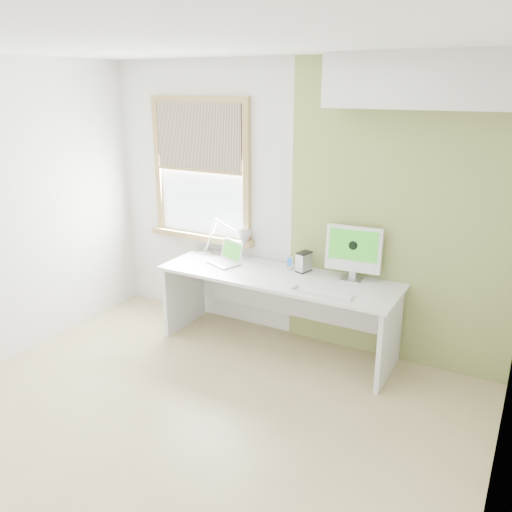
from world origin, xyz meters
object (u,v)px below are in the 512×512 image
Objects in this scene: desk at (280,293)px; imac at (354,250)px; desk_lamp at (237,239)px; laptop at (227,258)px; external_drive at (304,262)px.

imac is (0.62, 0.17, 0.46)m from desk.
desk is 3.32× the size of desk_lamp.
desk is 5.96× the size of laptop.
desk is 0.79m from imac.
imac is at bearing 7.73° from laptop.
laptop is (-0.58, 0.01, 0.25)m from desk.
external_drive is at bearing 10.63° from laptop.
external_drive is at bearing 41.68° from desk.
imac reaches higher than desk.
desk is 0.71m from desk_lamp.
desk_lamp reaches higher than laptop.
external_drive is at bearing -2.18° from desk_lamp.
laptop is at bearing -92.68° from desk_lamp.
imac is at bearing -0.22° from desk_lamp.
imac is (1.19, 0.16, 0.22)m from laptop.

